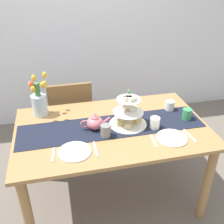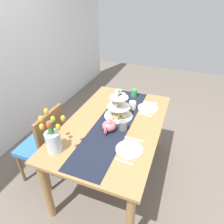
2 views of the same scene
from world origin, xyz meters
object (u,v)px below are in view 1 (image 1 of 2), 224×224
Objects in this scene: tiered_cake_stand at (128,114)px; fork_right at (153,141)px; dinner_plate_left at (75,152)px; knife_right at (190,136)px; chair_left at (71,116)px; fork_left at (53,155)px; mug_white_text at (155,123)px; knife_left at (96,149)px; cream_jug at (170,105)px; dinner_plate_right at (172,138)px; dining_table at (112,138)px; teapot at (95,122)px; tulip_vase at (39,101)px; mug_grey at (106,131)px; mug_orange at (187,114)px.

tiered_cake_stand is 2.03× the size of fork_right.
knife_right is at bearing 0.00° from dinner_plate_left.
dinner_plate_left is at bearing -92.46° from chair_left.
mug_white_text is (0.79, 0.16, 0.04)m from fork_left.
mug_white_text is at bearing 17.82° from knife_left.
cream_jug is 0.50× the size of knife_left.
dinner_plate_right reaches higher than fork_left.
mug_white_text is (-0.23, -0.25, 0.01)m from cream_jug.
knife_left is 0.72m from knife_right.
dinner_plate_left is at bearing -141.26° from dining_table.
knife_right is at bearing -20.75° from teapot.
teapot is 0.32m from dinner_plate_left.
mug_white_text is (-0.22, 0.16, 0.04)m from knife_right.
fork_right is at bearing -35.82° from tulip_vase.
mug_grey is (0.20, -0.81, 0.31)m from chair_left.
knife_right is at bearing 0.00° from dinner_plate_right.
dinner_plate_right is at bearing -111.15° from cream_jug.
mug_grey is at bearing -172.53° from mug_orange.
fork_left is (-0.47, -0.26, 0.12)m from dining_table.
tulip_vase is 2.36× the size of fork_left.
knife_right is (0.72, 0.00, 0.00)m from knife_left.
fork_right is at bearing -45.45° from dining_table.
dinner_plate_left is 0.86m from knife_right.
fork_right is at bearing -113.15° from mug_white_text.
chair_left is at bearing 96.28° from knife_left.
fork_right is at bearing -33.47° from teapot.
tulip_vase reaches higher than dining_table.
dining_table is 0.65m from mug_orange.
tulip_vase reaches higher than fork_right.
fork_left and knife_right have the same top height.
fork_right is 0.18m from mug_white_text.
dining_table is at bearing 38.74° from dinner_plate_left.
dining_table is at bearing 55.65° from knife_left.
dinner_plate_right is at bearing -54.39° from chair_left.
tulip_vase is at bearing 163.46° from mug_orange.
mug_orange is (0.80, 0.23, 0.04)m from knife_left.
dinner_plate_left is at bearing 180.00° from fork_right.
fork_right is at bearing 0.00° from dinner_plate_left.
chair_left is 9.58× the size of mug_white_text.
cream_jug reaches higher than dinner_plate_left.
dinner_plate_left is 0.15m from knife_left.
chair_left is 0.89m from mug_grey.
teapot is 2.51× the size of mug_orange.
tiered_cake_stand is (0.41, -0.69, 0.36)m from chair_left.
knife_right is at bearing 0.00° from fork_right.
tiered_cake_stand is 2.03× the size of fork_left.
teapot is 1.40× the size of knife_left.
mug_grey is at bearing 167.56° from knife_right.
tiered_cake_stand is 0.27m from teapot.
cream_jug is 0.34m from mug_white_text.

